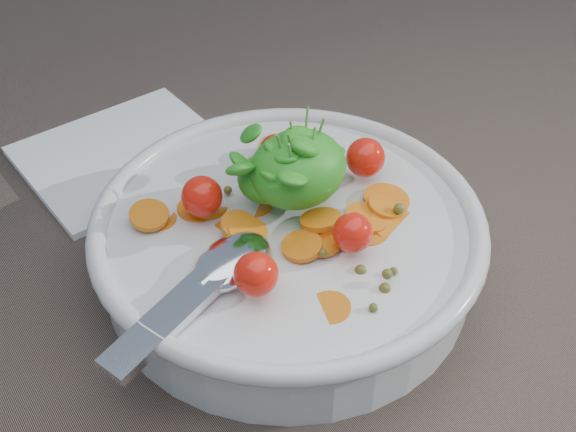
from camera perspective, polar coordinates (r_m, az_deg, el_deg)
ground at (r=0.58m, az=-2.73°, el=-3.76°), size 6.00×6.00×0.00m
bowl at (r=0.54m, az=-0.02°, el=-1.84°), size 0.32×0.29×0.13m
napkin at (r=0.70m, az=-12.77°, el=4.74°), size 0.19×0.17×0.01m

